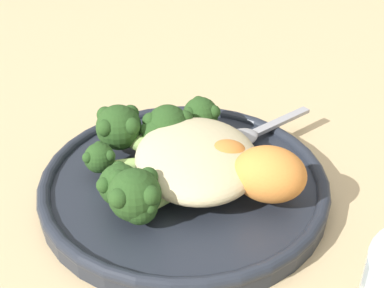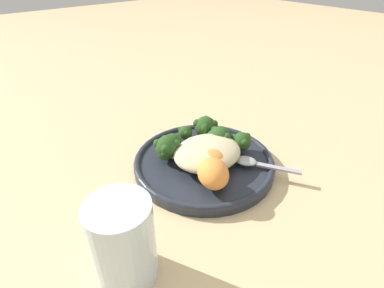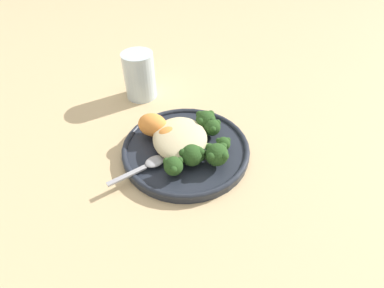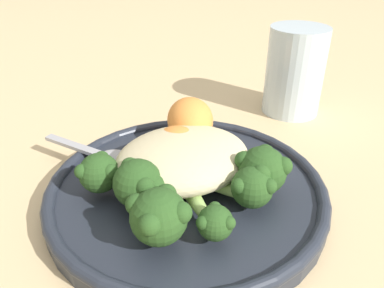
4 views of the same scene
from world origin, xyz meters
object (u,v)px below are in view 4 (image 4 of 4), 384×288
broccoli_stalk_6 (245,169)px  sweet_potato_chunk_1 (190,120)px  quinoa_mound (183,158)px  plate (187,190)px  spoon (107,156)px  broccoli_stalk_1 (142,182)px  broccoli_stalk_4 (204,208)px  water_glass (295,71)px  sweet_potato_chunk_0 (182,144)px  broccoli_stalk_5 (239,184)px  broccoli_stalk_7 (237,170)px  broccoli_stalk_0 (119,170)px  broccoli_stalk_2 (153,186)px  broccoli_stalk_3 (162,206)px

broccoli_stalk_6 → sweet_potato_chunk_1: (0.00, 0.10, 0.00)m
quinoa_mound → sweet_potato_chunk_1: bearing=54.9°
plate → spoon: bearing=126.1°
plate → broccoli_stalk_1: bearing=-172.3°
broccoli_stalk_4 → water_glass: (0.23, 0.15, 0.02)m
broccoli_stalk_6 → sweet_potato_chunk_0: size_ratio=2.15×
broccoli_stalk_5 → broccoli_stalk_7: (0.01, 0.02, -0.00)m
broccoli_stalk_4 → broccoli_stalk_7: (0.05, 0.03, 0.00)m
broccoli_stalk_0 → sweet_potato_chunk_0: bearing=-170.7°
spoon → water_glass: (0.27, 0.03, 0.03)m
broccoli_stalk_7 → sweet_potato_chunk_1: sweet_potato_chunk_1 is taller
quinoa_mound → broccoli_stalk_2: size_ratio=1.62×
broccoli_stalk_1 → broccoli_stalk_2: bearing=123.6°
broccoli_stalk_6 → sweet_potato_chunk_1: 0.10m
plate → quinoa_mound: quinoa_mound is taller
sweet_potato_chunk_1 → broccoli_stalk_6: bearing=-90.1°
broccoli_stalk_6 → broccoli_stalk_5: bearing=-89.6°
broccoli_stalk_0 → broccoli_stalk_2: size_ratio=1.39×
broccoli_stalk_2 → broccoli_stalk_5: broccoli_stalk_5 is taller
broccoli_stalk_0 → broccoli_stalk_4: (0.04, -0.08, -0.00)m
broccoli_stalk_5 → sweet_potato_chunk_1: 0.11m
broccoli_stalk_1 → broccoli_stalk_4: 0.06m
broccoli_stalk_1 → sweet_potato_chunk_1: bearing=-173.7°
plate → broccoli_stalk_1: 0.05m
broccoli_stalk_5 → sweet_potato_chunk_0: sweet_potato_chunk_0 is taller
broccoli_stalk_3 → spoon: bearing=-143.5°
broccoli_stalk_0 → broccoli_stalk_5: bearing=142.4°
broccoli_stalk_3 → water_glass: (0.26, 0.14, 0.02)m
broccoli_stalk_0 → sweet_potato_chunk_1: bearing=-154.1°
plate → broccoli_stalk_4: bearing=-103.9°
sweet_potato_chunk_1 → broccoli_stalk_5: bearing=-97.7°
broccoli_stalk_3 → broccoli_stalk_6: bearing=129.5°
broccoli_stalk_0 → broccoli_stalk_6: (0.10, -0.06, 0.00)m
broccoli_stalk_7 → sweet_potato_chunk_1: (0.00, 0.09, 0.01)m
quinoa_mound → broccoli_stalk_6: size_ratio=1.15×
plate → broccoli_stalk_3: broccoli_stalk_3 is taller
water_glass → broccoli_stalk_0: bearing=-164.4°
broccoli_stalk_1 → spoon: 0.08m
broccoli_stalk_1 → water_glass: water_glass is taller
plate → broccoli_stalk_3: size_ratio=2.29×
quinoa_mound → broccoli_stalk_3: 0.07m
sweet_potato_chunk_0 → broccoli_stalk_0: bearing=-173.6°
broccoli_stalk_5 → spoon: broccoli_stalk_5 is taller
broccoli_stalk_1 → spoon: bearing=-118.9°
broccoli_stalk_7 → spoon: (-0.09, 0.09, -0.01)m
water_glass → broccoli_stalk_6: bearing=-143.2°
broccoli_stalk_4 → water_glass: water_glass is taller
broccoli_stalk_2 → broccoli_stalk_1: bearing=-66.3°
broccoli_stalk_2 → sweet_potato_chunk_1: (0.08, 0.08, 0.01)m
broccoli_stalk_1 → broccoli_stalk_5: bearing=118.6°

